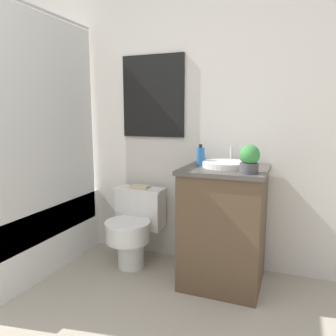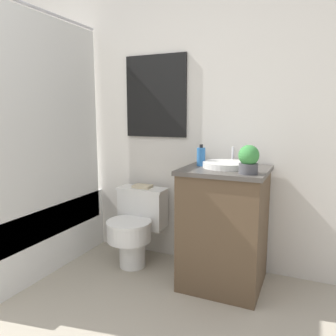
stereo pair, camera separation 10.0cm
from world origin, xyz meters
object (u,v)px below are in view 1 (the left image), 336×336
toilet (134,224)px  soap_bottle (200,156)px  book_on_tank (140,187)px  potted_plant (249,159)px  sink (226,164)px

toilet → soap_bottle: soap_bottle is taller
soap_bottle → book_on_tank: size_ratio=1.03×
potted_plant → book_on_tank: (-0.94, 0.32, -0.32)m
toilet → book_on_tank: book_on_tank is taller
book_on_tank → potted_plant: bearing=-19.0°
soap_bottle → book_on_tank: bearing=166.8°
soap_bottle → potted_plant: 0.42m
sink → book_on_tank: (-0.75, 0.13, -0.25)m
sink → book_on_tank: size_ratio=2.42×
toilet → potted_plant: 1.14m
potted_plant → book_on_tank: 1.04m
toilet → potted_plant: size_ratio=3.38×
book_on_tank → soap_bottle: bearing=-13.2°
soap_bottle → book_on_tank: soap_bottle is taller
potted_plant → toilet: bearing=167.7°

